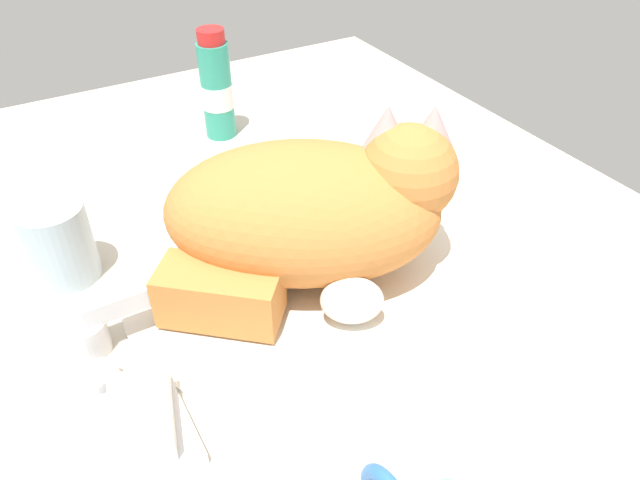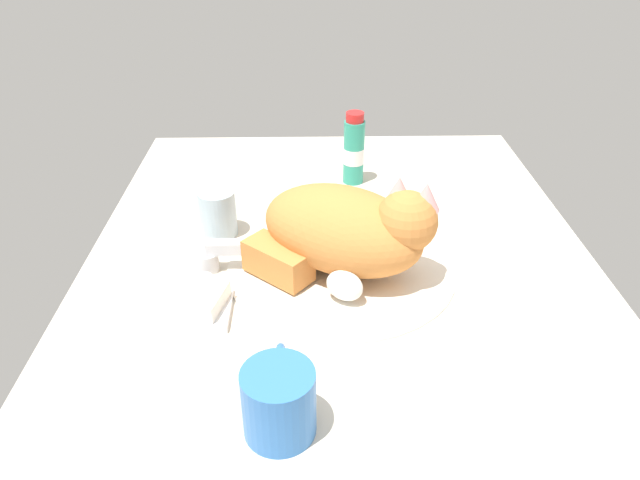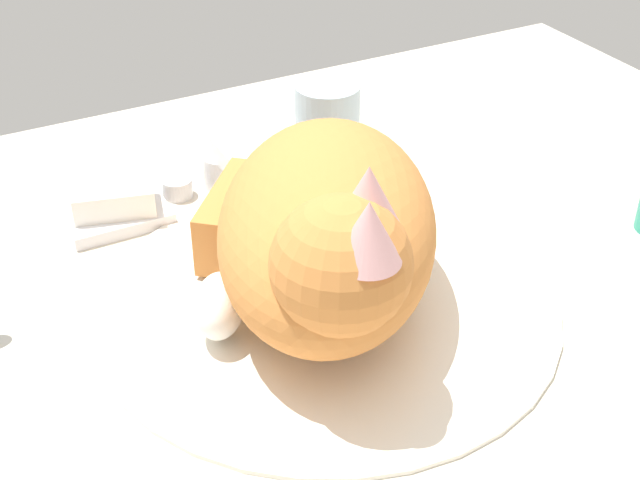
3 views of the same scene
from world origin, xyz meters
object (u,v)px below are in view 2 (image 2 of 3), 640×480
cat (349,230)px  coffee_mug (279,401)px  faucet (218,257)px  rinse_cup (218,213)px  toothpaste_bottle (354,150)px  soap_bar (207,299)px

cat → coffee_mug: cat is taller
faucet → coffee_mug: coffee_mug is taller
coffee_mug → rinse_cup: (42.39, 12.10, -0.20)cm
faucet → rinse_cup: bearing=6.8°
cat → rinse_cup: cat is taller
faucet → cat: (-0.79, -20.25, 5.19)cm
rinse_cup → toothpaste_bottle: size_ratio=0.56×
coffee_mug → faucet: bearing=19.0°
faucet → coffee_mug: 33.25cm
cat → coffee_mug: bearing=162.8°
faucet → rinse_cup: rinse_cup is taller
rinse_cup → toothpaste_bottle: toothpaste_bottle is taller
coffee_mug → rinse_cup: bearing=15.9°
toothpaste_bottle → faucet: bearing=143.1°
cat → coffee_mug: 32.19cm
rinse_cup → soap_bar: size_ratio=1.16×
cat → coffee_mug: size_ratio=2.51×
coffee_mug → rinse_cup: coffee_mug is taller
soap_bar → rinse_cup: bearing=3.0°
faucet → soap_bar: bearing=179.0°
coffee_mug → cat: bearing=-17.2°
coffee_mug → toothpaste_bottle: toothpaste_bottle is taller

